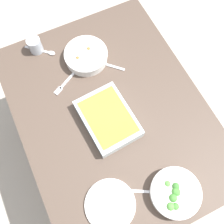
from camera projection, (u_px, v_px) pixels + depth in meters
The scene contains 11 objects.
ground_plane at pixel (112, 148), 1.97m from camera, with size 6.00×6.00×0.00m, color #B2A899.
dining_table at pixel (112, 118), 1.36m from camera, with size 1.20×0.90×0.74m.
stew_bowl at pixel (86, 56), 1.36m from camera, with size 0.23×0.23×0.06m.
broccoli_bowl at pixel (175, 193), 1.11m from camera, with size 0.22×0.22×0.07m.
baking_dish at pixel (108, 119), 1.23m from camera, with size 0.31×0.24×0.06m.
drink_cup at pixel (35, 46), 1.38m from camera, with size 0.07×0.07×0.08m.
side_plate at pixel (110, 205), 1.11m from camera, with size 0.22×0.22×0.01m, color white.
spoon_by_stew at pixel (104, 64), 1.37m from camera, with size 0.14×0.14×0.01m.
spoon_by_broccoli at pixel (154, 192), 1.13m from camera, with size 0.10×0.16×0.01m.
spoon_spare at pixel (44, 51), 1.40m from camera, with size 0.13×0.14×0.01m.
fork_on_table at pixel (65, 83), 1.33m from camera, with size 0.10×0.16×0.01m.
Camera 1 is at (0.42, -0.20, 1.93)m, focal length 41.66 mm.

